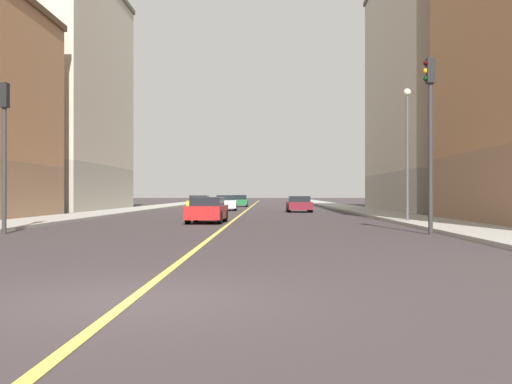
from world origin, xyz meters
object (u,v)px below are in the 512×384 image
Objects in this scene: car_yellow at (199,203)px; car_silver at (226,203)px; building_left_mid at (447,86)px; building_right_midblock at (49,94)px; car_maroon at (299,204)px; car_green at (239,201)px; traffic_light_left_near at (430,121)px; car_red at (207,210)px; traffic_light_right_near at (4,135)px; street_lamp_left_near at (407,140)px.

car_silver is (2.71, -3.37, 0.01)m from car_yellow.
building_left_mid reaches higher than building_right_midblock.
building_right_midblock is 22.96m from car_maroon.
building_right_midblock reaches higher than car_green.
car_red is (-8.88, 8.43, -3.44)m from traffic_light_left_near.
building_left_mid reaches higher than car_silver.
car_red is at bearing -89.70° from car_green.
car_red reaches higher than car_maroon.
car_silver is at bearing 8.17° from building_right_midblock.
car_green is 0.90× the size of car_yellow.
building_left_mid is 29.93m from traffic_light_left_near.
car_yellow reaches higher than car_red.
building_right_midblock is 30.81m from traffic_light_right_near.
car_maroon is 20.50m from car_green.
car_silver is (14.76, 2.12, -9.19)m from building_right_midblock.
car_green is 12.31m from car_yellow.
street_lamp_left_near is at bearing -75.22° from car_green.
car_red is at bearing 136.49° from traffic_light_left_near.
car_red is (-17.69, -19.51, -9.57)m from building_left_mid.
street_lamp_left_near is 10.50m from car_red.
traffic_light_right_near reaches higher than car_silver.
street_lamp_left_near is (1.02, 8.04, 0.05)m from traffic_light_left_near.
building_right_midblock reaches higher than traffic_light_left_near.
traffic_light_left_near reaches higher than car_silver.
building_right_midblock is 17.51m from car_silver.
car_silver is at bearing 91.56° from car_red.
car_green is (-5.72, 19.69, 0.02)m from car_maroon.
car_red is (0.61, -22.56, -0.01)m from car_silver.
car_maroon is at bearing 65.48° from traffic_light_right_near.
car_green is (-17.88, 18.32, -9.57)m from building_left_mid.
traffic_light_left_near is at bearing -97.20° from street_lamp_left_near.
building_right_midblock is 4.88× the size of car_maroon.
car_green is (-10.09, 38.23, -3.48)m from street_lamp_left_near.
car_yellow is 26.14m from car_red.
traffic_light_right_near is 1.37× the size of car_maroon.
car_yellow is (-21.00, 6.41, -9.58)m from building_left_mid.
building_left_mid reaches higher than traffic_light_right_near.
building_right_midblock is at bearing 178.40° from building_left_mid.
building_left_mid is at bearing -1.60° from building_right_midblock.
street_lamp_left_near reaches higher than traffic_light_right_near.
car_maroon is (-12.16, -1.37, -9.59)m from building_left_mid.
building_left_mid is 3.27× the size of street_lamp_left_near.
car_red is at bearing -132.19° from building_left_mid.
street_lamp_left_near is at bearing -111.38° from building_left_mid.
car_silver is (-10.51, 22.95, -3.47)m from street_lamp_left_near.
traffic_light_right_near is at bearing -154.02° from street_lamp_left_near.
traffic_light_left_near is (24.25, -28.87, -5.76)m from building_right_midblock.
car_red is at bearing -82.71° from car_yellow.
building_left_mid is 28.02m from car_red.
car_yellow is 1.09× the size of car_red.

